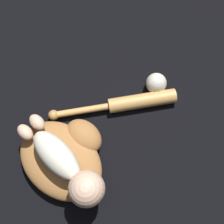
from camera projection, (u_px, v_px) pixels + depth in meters
ground_plane at (56, 177)px, 1.10m from camera, size 6.00×6.00×0.00m
baseball_glove at (65, 156)px, 1.08m from camera, size 0.33×0.30×0.09m
baby_figure at (68, 168)px, 0.98m from camera, size 0.37×0.11×0.11m
baseball_bat at (128, 103)px, 1.16m from camera, size 0.30×0.41×0.05m
baseball at (156, 83)px, 1.17m from camera, size 0.08×0.08×0.08m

